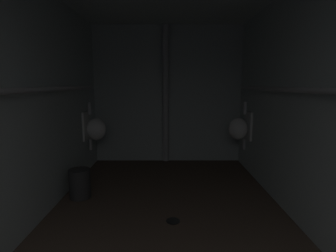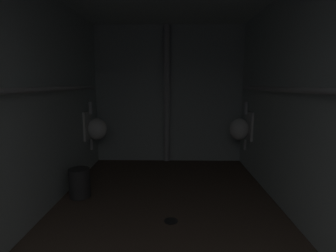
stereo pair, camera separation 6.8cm
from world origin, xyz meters
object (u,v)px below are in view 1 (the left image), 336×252
at_px(urinal_left_mid, 95,128).
at_px(urinal_right_mid, 239,128).
at_px(standpipe_back_wall, 165,95).
at_px(floor_drain, 173,221).
at_px(waste_bin, 79,183).

xyz_separation_m(urinal_left_mid, urinal_right_mid, (2.25, 0.03, 0.00)).
height_order(urinal_right_mid, standpipe_back_wall, standpipe_back_wall).
relative_size(standpipe_back_wall, floor_drain, 16.45).
distance_m(standpipe_back_wall, waste_bin, 2.06).
distance_m(floor_drain, waste_bin, 1.26).
bearing_deg(standpipe_back_wall, floor_drain, -87.48).
bearing_deg(standpipe_back_wall, urinal_right_mid, -21.99).
bearing_deg(waste_bin, urinal_left_mid, 93.80).
bearing_deg(urinal_right_mid, waste_bin, -155.13).
bearing_deg(standpipe_back_wall, urinal_left_mid, -155.41).
height_order(urinal_left_mid, standpipe_back_wall, standpipe_back_wall).
relative_size(standpipe_back_wall, waste_bin, 6.54).
bearing_deg(urinal_right_mid, standpipe_back_wall, 158.01).
distance_m(urinal_left_mid, standpipe_back_wall, 1.30).
relative_size(urinal_left_mid, urinal_right_mid, 1.00).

